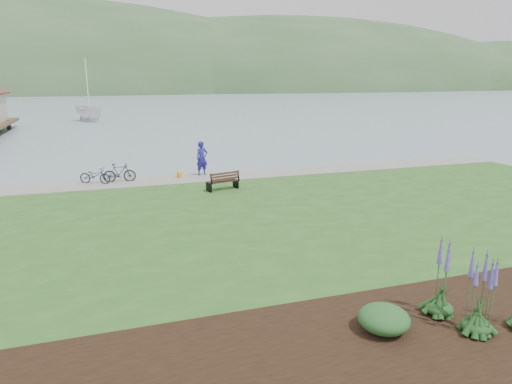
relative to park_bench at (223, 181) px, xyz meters
The scene contains 13 objects.
ground 4.15m from the park_bench, 72.85° to the right, with size 600.00×600.00×0.00m, color gray.
lawn 6.03m from the park_bench, 78.49° to the right, with size 34.00×20.00×0.40m, color #29581F.
shoreline_path 3.28m from the park_bench, 68.43° to the left, with size 34.00×2.20×0.03m, color gray.
far_hillside 167.47m from the park_bench, 82.73° to the left, with size 580.00×80.00×38.00m, color #335630, non-canonical shape.
park_bench is the anchor object (origin of this frame).
person 3.69m from the park_bench, 94.35° to the left, with size 0.80×0.55×2.20m, color navy.
bicycle_a 6.72m from the park_bench, 150.32° to the left, with size 1.62×0.56×0.85m, color black.
bicycle_b 5.71m from the park_bench, 144.36° to the left, with size 1.62×0.47×0.97m, color black.
sailboat 44.23m from the park_bench, 99.06° to the left, with size 9.71×9.89×25.61m, color silver.
pannier 3.69m from the park_bench, 115.20° to the left, with size 0.20×0.31×0.33m, color gold.
echium_4 13.14m from the park_bench, 82.62° to the right, with size 0.62×0.62×2.17m.
echium_5 14.03m from the park_bench, 82.17° to the right, with size 0.62×0.62×2.01m.
shrub_0 13.22m from the park_bench, 89.52° to the right, with size 1.09×1.09×0.54m, color #1E4C21.
Camera 1 is at (-6.33, -16.69, 5.63)m, focal length 32.00 mm.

